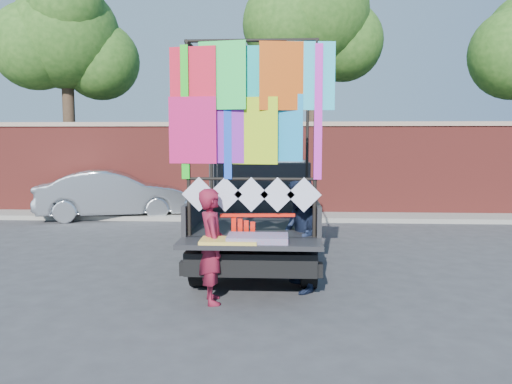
{
  "coord_description": "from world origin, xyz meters",
  "views": [
    {
      "loc": [
        0.08,
        -6.98,
        2.12
      ],
      "look_at": [
        -0.29,
        -0.03,
        1.39
      ],
      "focal_mm": 35.0,
      "sensor_mm": 36.0,
      "label": 1
    }
  ],
  "objects_px": {
    "woman": "(212,246)",
    "sedan": "(114,194)",
    "pickup_truck": "(260,208)",
    "man": "(300,235)"
  },
  "relations": [
    {
      "from": "woman",
      "to": "sedan",
      "type": "bearing_deg",
      "value": 13.02
    },
    {
      "from": "pickup_truck",
      "to": "sedan",
      "type": "bearing_deg",
      "value": 135.97
    },
    {
      "from": "sedan",
      "to": "woman",
      "type": "xyz_separation_m",
      "value": [
        3.65,
        -6.87,
        0.1
      ]
    },
    {
      "from": "sedan",
      "to": "woman",
      "type": "height_order",
      "value": "woman"
    },
    {
      "from": "sedan",
      "to": "man",
      "type": "distance_m",
      "value": 7.94
    },
    {
      "from": "sedan",
      "to": "woman",
      "type": "distance_m",
      "value": 7.78
    },
    {
      "from": "pickup_truck",
      "to": "man",
      "type": "relative_size",
      "value": 3.39
    },
    {
      "from": "man",
      "to": "sedan",
      "type": "bearing_deg",
      "value": -152.44
    },
    {
      "from": "woman",
      "to": "man",
      "type": "xyz_separation_m",
      "value": [
        1.15,
        0.54,
        0.05
      ]
    },
    {
      "from": "sedan",
      "to": "woman",
      "type": "bearing_deg",
      "value": -168.33
    }
  ]
}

